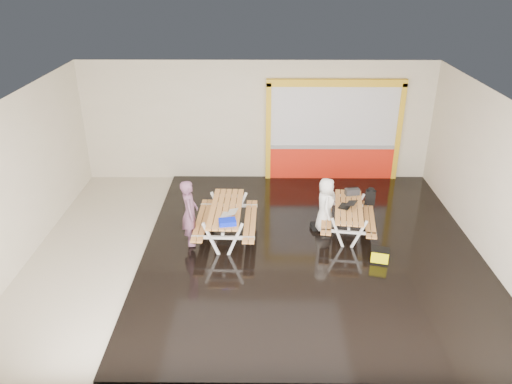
{
  "coord_description": "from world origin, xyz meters",
  "views": [
    {
      "loc": [
        0.08,
        -9.59,
        6.0
      ],
      "look_at": [
        0.0,
        0.9,
        1.0
      ],
      "focal_mm": 34.51,
      "sensor_mm": 36.0,
      "label": 1
    }
  ],
  "objects_px": {
    "fluke_bag": "(380,256)",
    "laptop_left": "(229,214)",
    "backpack": "(370,196)",
    "dark_case": "(318,226)",
    "picnic_table_left": "(226,215)",
    "picnic_table_right": "(348,213)",
    "person_left": "(190,213)",
    "laptop_right": "(347,205)",
    "toolbox": "(352,192)",
    "blue_pouch": "(227,222)",
    "person_right": "(326,205)"
  },
  "relations": [
    {
      "from": "picnic_table_left",
      "to": "dark_case",
      "type": "height_order",
      "value": "picnic_table_left"
    },
    {
      "from": "person_right",
      "to": "laptop_right",
      "type": "relative_size",
      "value": 2.76
    },
    {
      "from": "blue_pouch",
      "to": "toolbox",
      "type": "height_order",
      "value": "toolbox"
    },
    {
      "from": "picnic_table_left",
      "to": "dark_case",
      "type": "bearing_deg",
      "value": 10.55
    },
    {
      "from": "picnic_table_left",
      "to": "laptop_left",
      "type": "xyz_separation_m",
      "value": [
        0.09,
        -0.41,
        0.24
      ]
    },
    {
      "from": "laptop_right",
      "to": "laptop_left",
      "type": "bearing_deg",
      "value": -167.33
    },
    {
      "from": "picnic_table_left",
      "to": "person_right",
      "type": "height_order",
      "value": "person_right"
    },
    {
      "from": "person_left",
      "to": "person_right",
      "type": "height_order",
      "value": "person_left"
    },
    {
      "from": "person_left",
      "to": "laptop_right",
      "type": "bearing_deg",
      "value": -89.09
    },
    {
      "from": "laptop_left",
      "to": "laptop_right",
      "type": "bearing_deg",
      "value": 12.67
    },
    {
      "from": "picnic_table_right",
      "to": "fluke_bag",
      "type": "height_order",
      "value": "picnic_table_right"
    },
    {
      "from": "laptop_left",
      "to": "dark_case",
      "type": "relative_size",
      "value": 1.19
    },
    {
      "from": "picnic_table_left",
      "to": "blue_pouch",
      "type": "xyz_separation_m",
      "value": [
        0.08,
        -0.78,
        0.24
      ]
    },
    {
      "from": "picnic_table_left",
      "to": "person_left",
      "type": "relative_size",
      "value": 1.33
    },
    {
      "from": "laptop_right",
      "to": "blue_pouch",
      "type": "xyz_separation_m",
      "value": [
        -2.74,
        -0.98,
        0.08
      ]
    },
    {
      "from": "picnic_table_left",
      "to": "dark_case",
      "type": "distance_m",
      "value": 2.3
    },
    {
      "from": "picnic_table_left",
      "to": "laptop_right",
      "type": "xyz_separation_m",
      "value": [
        2.82,
        0.21,
        0.16
      ]
    },
    {
      "from": "backpack",
      "to": "dark_case",
      "type": "relative_size",
      "value": 1.21
    },
    {
      "from": "person_left",
      "to": "fluke_bag",
      "type": "distance_m",
      "value": 4.27
    },
    {
      "from": "person_left",
      "to": "laptop_right",
      "type": "xyz_separation_m",
      "value": [
        3.61,
        0.53,
        -0.06
      ]
    },
    {
      "from": "fluke_bag",
      "to": "laptop_left",
      "type": "bearing_deg",
      "value": 168.64
    },
    {
      "from": "backpack",
      "to": "dark_case",
      "type": "bearing_deg",
      "value": -159.0
    },
    {
      "from": "picnic_table_right",
      "to": "toolbox",
      "type": "bearing_deg",
      "value": 74.32
    },
    {
      "from": "backpack",
      "to": "fluke_bag",
      "type": "bearing_deg",
      "value": -94.36
    },
    {
      "from": "laptop_right",
      "to": "backpack",
      "type": "xyz_separation_m",
      "value": [
        0.7,
        0.71,
        -0.11
      ]
    },
    {
      "from": "person_right",
      "to": "picnic_table_right",
      "type": "bearing_deg",
      "value": -88.19
    },
    {
      "from": "blue_pouch",
      "to": "backpack",
      "type": "height_order",
      "value": "blue_pouch"
    },
    {
      "from": "person_right",
      "to": "dark_case",
      "type": "height_order",
      "value": "person_right"
    },
    {
      "from": "dark_case",
      "to": "picnic_table_left",
      "type": "bearing_deg",
      "value": -169.45
    },
    {
      "from": "blue_pouch",
      "to": "toolbox",
      "type": "xyz_separation_m",
      "value": [
        2.97,
        1.66,
        -0.05
      ]
    },
    {
      "from": "picnic_table_right",
      "to": "person_right",
      "type": "bearing_deg",
      "value": 178.89
    },
    {
      "from": "picnic_table_left",
      "to": "person_left",
      "type": "height_order",
      "value": "person_left"
    },
    {
      "from": "person_left",
      "to": "toolbox",
      "type": "height_order",
      "value": "person_left"
    },
    {
      "from": "blue_pouch",
      "to": "fluke_bag",
      "type": "relative_size",
      "value": 0.83
    },
    {
      "from": "laptop_right",
      "to": "toolbox",
      "type": "distance_m",
      "value": 0.72
    },
    {
      "from": "picnic_table_left",
      "to": "laptop_left",
      "type": "distance_m",
      "value": 0.48
    },
    {
      "from": "picnic_table_left",
      "to": "person_left",
      "type": "distance_m",
      "value": 0.88
    },
    {
      "from": "picnic_table_right",
      "to": "dark_case",
      "type": "relative_size",
      "value": 5.71
    },
    {
      "from": "laptop_right",
      "to": "picnic_table_right",
      "type": "bearing_deg",
      "value": 37.29
    },
    {
      "from": "blue_pouch",
      "to": "fluke_bag",
      "type": "distance_m",
      "value": 3.36
    },
    {
      "from": "laptop_left",
      "to": "blue_pouch",
      "type": "relative_size",
      "value": 1.13
    },
    {
      "from": "picnic_table_left",
      "to": "picnic_table_right",
      "type": "xyz_separation_m",
      "value": [
        2.87,
        0.25,
        -0.06
      ]
    },
    {
      "from": "blue_pouch",
      "to": "fluke_bag",
      "type": "bearing_deg",
      "value": -5.06
    },
    {
      "from": "blue_pouch",
      "to": "picnic_table_left",
      "type": "bearing_deg",
      "value": 96.17
    },
    {
      "from": "picnic_table_left",
      "to": "person_right",
      "type": "xyz_separation_m",
      "value": [
        2.32,
        0.26,
        0.14
      ]
    },
    {
      "from": "laptop_left",
      "to": "picnic_table_left",
      "type": "bearing_deg",
      "value": 102.0
    },
    {
      "from": "picnic_table_right",
      "to": "laptop_left",
      "type": "bearing_deg",
      "value": -166.79
    },
    {
      "from": "toolbox",
      "to": "dark_case",
      "type": "relative_size",
      "value": 1.06
    },
    {
      "from": "backpack",
      "to": "picnic_table_right",
      "type": "bearing_deg",
      "value": -133.97
    },
    {
      "from": "person_right",
      "to": "blue_pouch",
      "type": "xyz_separation_m",
      "value": [
        -2.24,
        -1.03,
        0.1
      ]
    }
  ]
}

